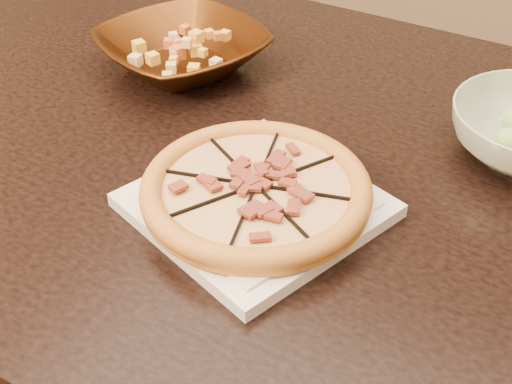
{
  "coord_description": "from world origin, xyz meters",
  "views": [
    {
      "loc": [
        0.5,
        -0.83,
        1.32
      ],
      "look_at": [
        0.17,
        -0.23,
        0.78
      ],
      "focal_mm": 50.0,
      "sensor_mm": 36.0,
      "label": 1
    }
  ],
  "objects_px": {
    "dining_table": "(245,187)",
    "plate": "(256,204)",
    "pizza": "(256,189)",
    "bronze_bowl": "(183,50)"
  },
  "relations": [
    {
      "from": "plate",
      "to": "pizza",
      "type": "bearing_deg",
      "value": 34.99
    },
    {
      "from": "pizza",
      "to": "bronze_bowl",
      "type": "distance_m",
      "value": 0.4
    },
    {
      "from": "dining_table",
      "to": "pizza",
      "type": "xyz_separation_m",
      "value": [
        0.1,
        -0.14,
        0.13
      ]
    },
    {
      "from": "pizza",
      "to": "bronze_bowl",
      "type": "height_order",
      "value": "bronze_bowl"
    },
    {
      "from": "bronze_bowl",
      "to": "dining_table",
      "type": "bearing_deg",
      "value": -34.53
    },
    {
      "from": "dining_table",
      "to": "bronze_bowl",
      "type": "distance_m",
      "value": 0.26
    },
    {
      "from": "pizza",
      "to": "plate",
      "type": "bearing_deg",
      "value": -145.01
    },
    {
      "from": "bronze_bowl",
      "to": "plate",
      "type": "bearing_deg",
      "value": -43.59
    },
    {
      "from": "dining_table",
      "to": "plate",
      "type": "xyz_separation_m",
      "value": [
        0.1,
        -0.14,
        0.1
      ]
    },
    {
      "from": "pizza",
      "to": "bronze_bowl",
      "type": "bearing_deg",
      "value": 136.41
    }
  ]
}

